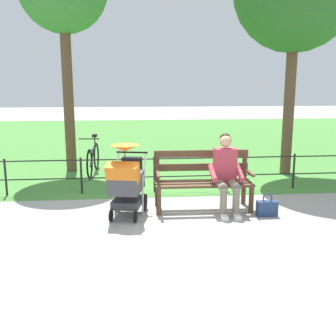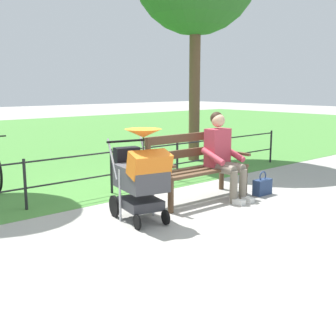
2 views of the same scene
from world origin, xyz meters
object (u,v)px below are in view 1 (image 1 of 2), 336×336
at_px(stroller, 127,180).
at_px(bicycle, 93,158).
at_px(park_bench, 203,177).
at_px(person_on_bench, 226,171).
at_px(handbag, 267,208).

relative_size(stroller, bicycle, 0.69).
bearing_deg(stroller, park_bench, -165.81).
bearing_deg(park_bench, person_on_bench, 146.94).
relative_size(park_bench, handbag, 4.35).
xyz_separation_m(person_on_bench, bicycle, (2.39, -3.03, -0.31)).
bearing_deg(park_bench, handbag, 151.59).
relative_size(stroller, handbag, 3.11).
distance_m(handbag, bicycle, 4.48).
xyz_separation_m(park_bench, handbag, (-0.95, 0.51, -0.40)).
bearing_deg(stroller, handbag, 174.95).
distance_m(park_bench, stroller, 1.30).
relative_size(person_on_bench, handbag, 3.45).
relative_size(person_on_bench, stroller, 1.11).
height_order(handbag, bicycle, bicycle).
bearing_deg(handbag, person_on_bench, -25.58).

